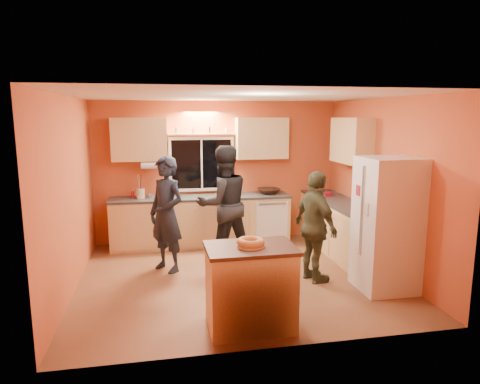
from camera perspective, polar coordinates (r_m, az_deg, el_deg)
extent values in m
plane|color=brown|center=(6.41, -0.38, -11.21)|extent=(4.50, 4.50, 0.00)
cube|color=#C65832|center=(8.01, -3.00, 2.71)|extent=(4.50, 0.04, 2.60)
cube|color=#C65832|center=(4.15, 4.65, -4.29)|extent=(4.50, 0.04, 2.60)
cube|color=#C65832|center=(6.07, -21.76, -0.38)|extent=(0.04, 4.00, 2.60)
cube|color=#C65832|center=(6.83, 18.51, 0.91)|extent=(0.04, 4.00, 2.60)
cube|color=white|center=(5.98, -0.41, 12.70)|extent=(4.50, 4.00, 0.02)
cube|color=black|center=(7.94, -5.14, 3.71)|extent=(1.10, 0.02, 0.90)
cube|color=white|center=(7.93, -5.13, 3.70)|extent=(1.20, 0.04, 1.00)
cube|color=tan|center=(7.72, -13.29, 6.84)|extent=(0.95, 0.33, 0.75)
cube|color=tan|center=(7.94, 2.89, 7.18)|extent=(0.95, 0.33, 0.75)
cube|color=tan|center=(7.40, 14.62, 6.65)|extent=(0.33, 1.00, 0.75)
cylinder|color=silver|center=(7.64, -12.06, 3.50)|extent=(0.27, 0.12, 0.12)
cube|color=tan|center=(7.84, -5.18, -3.95)|extent=(3.20, 0.60, 0.86)
cube|color=#282B2D|center=(7.74, -5.23, -0.72)|extent=(3.24, 0.62, 0.04)
cube|color=tan|center=(8.38, 10.70, -3.18)|extent=(0.60, 0.60, 0.86)
cube|color=#282B2D|center=(8.29, 10.80, -0.15)|extent=(0.62, 0.62, 0.04)
cube|color=tan|center=(7.31, 14.15, -5.27)|extent=(0.60, 1.80, 0.86)
cube|color=#282B2D|center=(7.20, 14.30, -1.82)|extent=(0.62, 1.84, 0.04)
cube|color=silver|center=(6.05, 19.01, -4.12)|extent=(0.72, 0.70, 1.80)
cube|color=tan|center=(4.83, 1.40, -12.75)|extent=(0.93, 0.63, 0.91)
cube|color=black|center=(4.67, 1.43, -7.49)|extent=(0.97, 0.67, 0.04)
torus|color=tan|center=(4.65, 1.43, -6.72)|extent=(0.31, 0.31, 0.09)
imported|color=black|center=(6.51, -9.77, -2.96)|extent=(0.74, 0.75, 1.75)
imported|color=black|center=(6.86, -2.23, -1.61)|extent=(1.06, 0.91, 1.87)
imported|color=#373C26|center=(6.11, 10.03, -4.62)|extent=(0.59, 0.99, 1.59)
imported|color=black|center=(7.99, 3.85, 0.14)|extent=(0.45, 0.45, 0.10)
cylinder|color=beige|center=(7.69, -13.12, -0.22)|extent=(0.14, 0.14, 0.17)
imported|color=gray|center=(6.50, 17.90, -1.60)|extent=(0.34, 0.31, 0.33)
cube|color=maroon|center=(7.89, 11.49, -0.28)|extent=(0.18, 0.15, 0.07)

